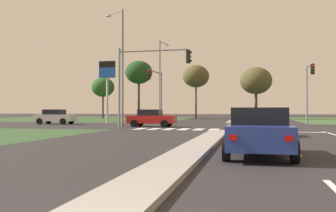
% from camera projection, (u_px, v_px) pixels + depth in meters
% --- Properties ---
extents(ground_plane, '(200.00, 200.00, 0.00)m').
position_uv_depth(ground_plane, '(227.00, 127.00, 31.99)').
color(ground_plane, '#282628').
extents(grass_verge_far_left, '(35.00, 35.00, 0.01)m').
position_uv_depth(grass_verge_far_left, '(84.00, 119.00, 61.49)').
color(grass_verge_far_left, '#2D4C28').
rests_on(grass_verge_far_left, ground).
extents(median_island_near, '(1.20, 22.00, 0.14)m').
position_uv_depth(median_island_near, '(196.00, 148.00, 13.45)').
color(median_island_near, gray).
rests_on(median_island_near, ground).
extents(median_island_far, '(1.20, 36.00, 0.14)m').
position_uv_depth(median_island_far, '(237.00, 119.00, 56.38)').
color(median_island_far, '#ADA89E').
rests_on(median_island_far, ground).
extents(lane_dash_second, '(0.14, 2.00, 0.01)m').
position_uv_depth(lane_dash_second, '(296.00, 153.00, 12.43)').
color(lane_dash_second, silver).
rests_on(lane_dash_second, ground).
extents(lane_dash_third, '(0.14, 2.00, 0.01)m').
position_uv_depth(lane_dash_third, '(281.00, 139.00, 18.28)').
color(lane_dash_third, silver).
rests_on(lane_dash_third, ground).
extents(stop_bar_near, '(6.40, 0.50, 0.01)m').
position_uv_depth(stop_bar_near, '(278.00, 132.00, 24.32)').
color(stop_bar_near, silver).
rests_on(stop_bar_near, ground).
extents(crosswalk_bar_near, '(0.70, 2.80, 0.01)m').
position_uv_depth(crosswalk_bar_near, '(140.00, 129.00, 28.32)').
color(crosswalk_bar_near, silver).
rests_on(crosswalk_bar_near, ground).
extents(crosswalk_bar_second, '(0.70, 2.80, 0.01)m').
position_uv_depth(crosswalk_bar_second, '(154.00, 129.00, 28.07)').
color(crosswalk_bar_second, silver).
rests_on(crosswalk_bar_second, ground).
extents(crosswalk_bar_third, '(0.70, 2.80, 0.01)m').
position_uv_depth(crosswalk_bar_third, '(169.00, 129.00, 27.81)').
color(crosswalk_bar_third, silver).
rests_on(crosswalk_bar_third, ground).
extents(crosswalk_bar_fourth, '(0.70, 2.80, 0.01)m').
position_uv_depth(crosswalk_bar_fourth, '(184.00, 129.00, 27.56)').
color(crosswalk_bar_fourth, silver).
rests_on(crosswalk_bar_fourth, ground).
extents(crosswalk_bar_fifth, '(0.70, 2.80, 0.01)m').
position_uv_depth(crosswalk_bar_fifth, '(199.00, 129.00, 27.31)').
color(crosswalk_bar_fifth, silver).
rests_on(crosswalk_bar_fifth, ground).
extents(crosswalk_bar_sixth, '(0.70, 2.80, 0.01)m').
position_uv_depth(crosswalk_bar_sixth, '(214.00, 130.00, 27.06)').
color(crosswalk_bar_sixth, silver).
rests_on(crosswalk_bar_sixth, ground).
extents(car_red_near, '(4.19, 1.98, 1.51)m').
position_uv_depth(car_red_near, '(151.00, 118.00, 31.67)').
color(car_red_near, '#A31919').
rests_on(car_red_near, ground).
extents(car_blue_second, '(2.07, 4.21, 1.54)m').
position_uv_depth(car_blue_second, '(259.00, 132.00, 11.44)').
color(car_blue_second, navy).
rests_on(car_blue_second, ground).
extents(car_teal_third, '(1.97, 4.18, 1.50)m').
position_uv_depth(car_teal_third, '(255.00, 122.00, 20.64)').
color(car_teal_third, '#19565B').
rests_on(car_teal_third, ground).
extents(car_silver_fifth, '(4.17, 1.95, 1.53)m').
position_uv_depth(car_silver_fifth, '(55.00, 117.00, 37.78)').
color(car_silver_fifth, '#B7B7BC').
rests_on(car_silver_fifth, ground).
extents(traffic_signal_near_left, '(5.60, 0.32, 6.09)m').
position_uv_depth(traffic_signal_near_left, '(145.00, 73.00, 26.83)').
color(traffic_signal_near_left, gray).
rests_on(traffic_signal_near_left, ground).
extents(traffic_signal_far_left, '(0.32, 5.38, 5.68)m').
position_uv_depth(traffic_signal_far_left, '(157.00, 86.00, 38.23)').
color(traffic_signal_far_left, gray).
rests_on(traffic_signal_far_left, ground).
extents(traffic_signal_far_right, '(0.32, 3.89, 6.00)m').
position_uv_depth(traffic_signal_far_right, '(309.00, 84.00, 35.52)').
color(traffic_signal_far_right, gray).
rests_on(traffic_signal_far_right, ground).
extents(street_lamp_second, '(2.14, 1.32, 10.23)m').
position_uv_depth(street_lamp_second, '(121.00, 62.00, 31.72)').
color(street_lamp_second, gray).
rests_on(street_lamp_second, ground).
extents(street_lamp_third, '(0.82, 2.34, 10.01)m').
position_uv_depth(street_lamp_third, '(160.00, 77.00, 44.84)').
color(street_lamp_third, gray).
rests_on(street_lamp_third, ground).
extents(pedestrian_at_median, '(0.34, 0.34, 1.63)m').
position_uv_depth(pedestrian_at_median, '(236.00, 113.00, 44.53)').
color(pedestrian_at_median, '#232833').
rests_on(pedestrian_at_median, median_island_far).
extents(fuel_price_totem, '(1.80, 0.24, 6.73)m').
position_uv_depth(fuel_price_totem, '(107.00, 78.00, 39.01)').
color(fuel_price_totem, silver).
rests_on(fuel_price_totem, ground).
extents(treeline_near, '(3.94, 3.94, 7.11)m').
position_uv_depth(treeline_near, '(103.00, 87.00, 62.88)').
color(treeline_near, '#423323').
rests_on(treeline_near, ground).
extents(treeline_second, '(4.68, 4.68, 9.98)m').
position_uv_depth(treeline_second, '(139.00, 73.00, 62.76)').
color(treeline_second, '#423323').
rests_on(treeline_second, ground).
extents(treeline_third, '(4.31, 4.31, 8.85)m').
position_uv_depth(treeline_third, '(196.00, 76.00, 59.45)').
color(treeline_third, '#423323').
rests_on(treeline_third, ground).
extents(treeline_fourth, '(5.19, 5.19, 8.49)m').
position_uv_depth(treeline_fourth, '(256.00, 81.00, 59.40)').
color(treeline_fourth, '#423323').
rests_on(treeline_fourth, ground).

